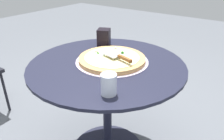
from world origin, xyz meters
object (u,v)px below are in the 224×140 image
at_px(pizza_on_tray, 112,59).
at_px(pizza_server, 119,56).
at_px(drinking_cup, 109,84).
at_px(napkin_dispenser, 104,38).
at_px(patio_table, 107,91).

height_order(pizza_on_tray, pizza_server, pizza_server).
relative_size(drinking_cup, napkin_dispenser, 0.81).
bearing_deg(pizza_server, patio_table, 19.22).
bearing_deg(drinking_cup, napkin_dispenser, -50.07).
bearing_deg(pizza_on_tray, pizza_server, 167.86).
relative_size(pizza_server, napkin_dispenser, 1.69).
xyz_separation_m(pizza_on_tray, pizza_server, (-0.06, 0.01, 0.04)).
height_order(drinking_cup, napkin_dispenser, napkin_dispenser).
xyz_separation_m(patio_table, drinking_cup, (-0.22, 0.28, 0.26)).
distance_m(patio_table, pizza_server, 0.27).
distance_m(pizza_server, drinking_cup, 0.34).
bearing_deg(pizza_on_tray, drinking_cup, 123.77).
height_order(pizza_server, napkin_dispenser, napkin_dispenser).
xyz_separation_m(pizza_on_tray, napkin_dispenser, (0.22, -0.20, 0.05)).
height_order(pizza_on_tray, drinking_cup, drinking_cup).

